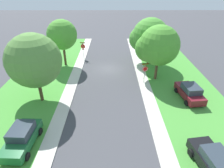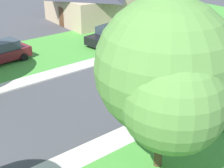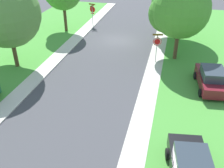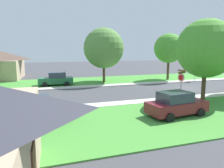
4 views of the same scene
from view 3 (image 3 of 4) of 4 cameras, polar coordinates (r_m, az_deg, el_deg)
The scene contains 10 objects.
ground_plane at distance 29.18m, azimuth 1.28°, elevation 9.73°, with size 120.00×120.00×0.00m, color #424247.
sidewalk_east at distance 20.88m, azimuth -19.08°, elevation -1.22°, with size 1.40×56.00×0.10m, color beige.
sidewalk_west at distance 18.00m, azimuth 7.36°, elevation -5.16°, with size 1.40×56.00×0.10m, color beige.
lawn_west at distance 18.28m, azimuth 22.19°, elevation -6.96°, with size 8.00×56.00×0.08m, color #479338.
stop_sign_near_corner at distance 33.80m, azimuth -4.40°, elevation 16.00°, with size 0.90×0.90×2.77m.
stop_sign_far_corner at distance 23.66m, azimuth 10.03°, elevation 8.95°, with size 0.90×0.90×2.77m.
car_maroon_kerbside_mid at distance 20.97m, azimuth 21.31°, elevation 1.09°, with size 2.39×4.47×1.76m.
tree_sidewalk_far at distance 23.53m, azimuth -22.78°, elevation 14.00°, with size 5.96×5.55×7.58m.
tree_sidewalk_mid at distance 29.34m, azimuth 14.38°, elevation 17.72°, with size 5.78×5.38×7.16m.
tree_sidewalk_near at distance 24.04m, azimuth 14.43°, elevation 15.56°, with size 5.44×5.06×7.26m.
Camera 3 is at (-5.96, 26.52, 10.60)m, focal length 40.94 mm.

